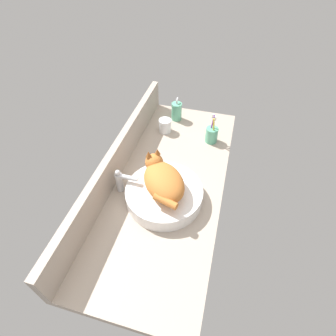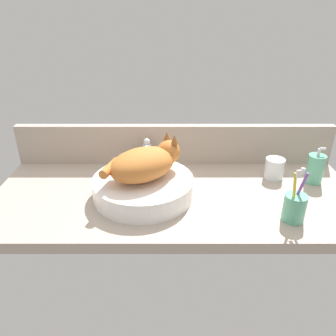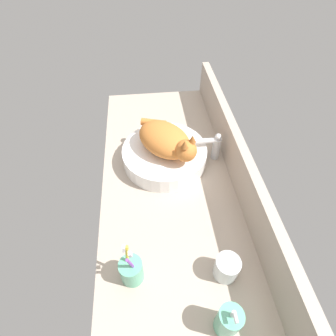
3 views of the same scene
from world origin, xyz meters
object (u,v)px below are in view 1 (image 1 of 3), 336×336
(sink_basin, at_px, (164,194))
(toothbrush_cup, at_px, (212,134))
(faucet, at_px, (121,180))
(soap_dispenser, at_px, (177,111))
(cat, at_px, (163,179))
(water_glass, at_px, (165,126))

(sink_basin, height_order, toothbrush_cup, toothbrush_cup)
(faucet, distance_m, toothbrush_cup, 0.62)
(soap_dispenser, relative_size, toothbrush_cup, 0.80)
(cat, height_order, soap_dispenser, cat)
(cat, xyz_separation_m, soap_dispenser, (0.65, 0.09, -0.07))
(water_glass, bearing_deg, toothbrush_cup, -94.17)
(sink_basin, distance_m, water_glass, 0.54)
(faucet, bearing_deg, sink_basin, -90.54)
(cat, height_order, faucet, cat)
(faucet, xyz_separation_m, toothbrush_cup, (0.49, -0.37, -0.02))
(toothbrush_cup, bearing_deg, faucet, 143.39)
(sink_basin, bearing_deg, toothbrush_cup, -16.92)
(water_glass, bearing_deg, cat, -165.49)
(sink_basin, xyz_separation_m, faucet, (0.00, 0.22, 0.04))
(water_glass, bearing_deg, faucet, 171.65)
(faucet, distance_m, water_glass, 0.52)
(sink_basin, distance_m, cat, 0.10)
(soap_dispenser, height_order, toothbrush_cup, toothbrush_cup)
(cat, distance_m, water_glass, 0.53)
(cat, bearing_deg, water_glass, 14.51)
(toothbrush_cup, height_order, water_glass, toothbrush_cup)
(soap_dispenser, bearing_deg, toothbrush_cup, -123.25)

